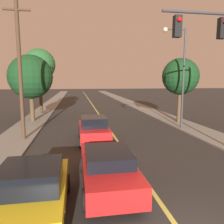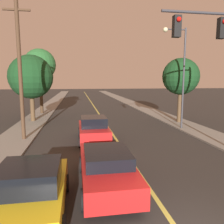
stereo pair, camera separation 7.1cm
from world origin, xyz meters
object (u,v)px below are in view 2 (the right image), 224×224
at_px(car_near_lane_second, 94,129).
at_px(car_outer_lane_front, 31,190).
at_px(utility_pole_left, 20,69).
at_px(tree_left_far, 31,77).
at_px(streetlamp_right, 179,66).
at_px(tree_left_near, 40,65).
at_px(tree_right_near, 181,77).
at_px(car_near_lane_front, 106,167).

height_order(car_near_lane_second, car_outer_lane_front, car_near_lane_second).
relative_size(utility_pole_left, tree_left_far, 1.40).
bearing_deg(utility_pole_left, streetlamp_right, 7.73).
bearing_deg(tree_left_near, tree_right_near, -30.10).
height_order(streetlamp_right, tree_left_near, streetlamp_right).
bearing_deg(car_near_lane_second, tree_left_far, 124.52).
height_order(tree_left_far, tree_right_near, tree_left_far).
xyz_separation_m(utility_pole_left, tree_left_near, (-0.61, 11.62, 1.05)).
distance_m(car_near_lane_front, tree_right_near, 14.10).
xyz_separation_m(car_outer_lane_front, tree_left_far, (-2.78, 15.05, 3.44)).
relative_size(car_outer_lane_front, streetlamp_right, 0.50).
xyz_separation_m(streetlamp_right, tree_left_far, (-11.99, 5.13, -0.81)).
bearing_deg(streetlamp_right, car_outer_lane_front, -132.85).
bearing_deg(tree_left_far, tree_right_near, -11.61).
distance_m(car_outer_lane_front, tree_right_near, 16.58).
bearing_deg(tree_left_near, utility_pole_left, -87.01).
bearing_deg(tree_right_near, car_outer_lane_front, -130.62).
bearing_deg(car_near_lane_second, tree_left_near, 112.23).
distance_m(streetlamp_right, tree_right_near, 2.86).
relative_size(car_near_lane_second, car_outer_lane_front, 1.09).
relative_size(car_outer_lane_front, utility_pole_left, 0.45).
height_order(car_outer_lane_front, tree_left_far, tree_left_far).
bearing_deg(streetlamp_right, car_near_lane_second, -160.93).
bearing_deg(tree_right_near, tree_left_near, 149.90).
xyz_separation_m(tree_left_near, tree_right_near, (13.27, -7.70, -1.40)).
height_order(tree_left_near, tree_right_near, tree_left_near).
xyz_separation_m(car_outer_lane_front, tree_left_near, (-2.71, 20.01, 4.85)).
distance_m(car_near_lane_second, tree_right_near, 10.06).
distance_m(utility_pole_left, tree_left_far, 6.70).
distance_m(car_near_lane_front, car_near_lane_second, 6.20).
xyz_separation_m(car_near_lane_front, utility_pole_left, (-4.48, 7.03, 3.82)).
relative_size(car_near_lane_front, streetlamp_right, 0.60).
xyz_separation_m(car_near_lane_front, streetlamp_right, (6.84, 8.56, 4.26)).
bearing_deg(tree_left_far, car_outer_lane_front, -79.54).
bearing_deg(streetlamp_right, tree_left_near, 139.78).
height_order(car_near_lane_front, streetlamp_right, streetlamp_right).
xyz_separation_m(car_near_lane_front, car_near_lane_second, (-0.00, 6.20, 0.05)).
xyz_separation_m(tree_left_far, tree_right_near, (13.34, -2.74, 0.01)).
height_order(car_near_lane_second, tree_right_near, tree_right_near).
relative_size(car_near_lane_second, tree_left_far, 0.68).
bearing_deg(tree_left_near, tree_left_far, -90.76).
bearing_deg(tree_right_near, car_near_lane_second, -149.88).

